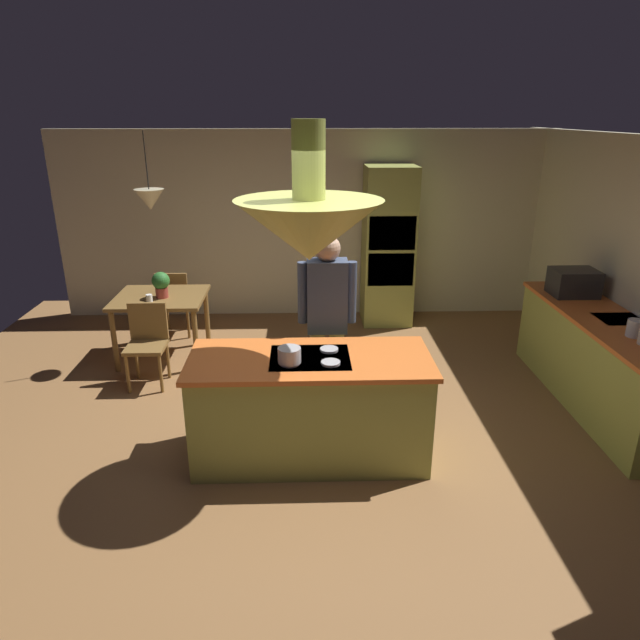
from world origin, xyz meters
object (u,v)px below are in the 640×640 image
kitchen_island (310,407)px  canister_sugar (635,328)px  person_at_island (327,315)px  potted_plant_on_table (161,283)px  microwave_on_counter (574,282)px  cup_on_table (149,298)px  cooking_pot_on_cooktop (289,355)px  chair_facing_island (147,339)px  chair_by_back_wall (174,299)px  dining_table (161,304)px  oven_tower (388,247)px

kitchen_island → canister_sugar: (2.84, 0.36, 0.52)m
person_at_island → potted_plant_on_table: size_ratio=5.83×
canister_sugar → microwave_on_counter: (0.00, 1.19, 0.06)m
cup_on_table → cooking_pot_on_cooktop: cooking_pot_on_cooktop is taller
chair_facing_island → cooking_pot_on_cooktop: 2.24m
chair_facing_island → canister_sugar: canister_sugar is taller
cooking_pot_on_cooktop → chair_facing_island: bearing=134.7°
kitchen_island → chair_facing_island: bearing=140.0°
cup_on_table → chair_facing_island: bearing=-82.2°
chair_by_back_wall → kitchen_island: bearing=121.5°
chair_facing_island → microwave_on_counter: microwave_on_counter is taller
dining_table → cooking_pot_on_cooktop: size_ratio=5.66×
oven_tower → microwave_on_counter: size_ratio=4.59×
dining_table → cooking_pot_on_cooktop: 2.73m
canister_sugar → cooking_pot_on_cooktop: (-3.00, -0.49, 0.00)m
dining_table → microwave_on_counter: size_ratio=2.21×
kitchen_island → person_at_island: size_ratio=1.12×
potted_plant_on_table → cup_on_table: potted_plant_on_table is taller
dining_table → cooking_pot_on_cooktop: bearing=-55.4°
oven_tower → person_at_island: (-0.93, -2.55, -0.05)m
kitchen_island → chair_by_back_wall: kitchen_island is taller
person_at_island → potted_plant_on_table: bearing=143.4°
cooking_pot_on_cooktop → canister_sugar: bearing=9.3°
kitchen_island → oven_tower: (1.10, 3.24, 0.60)m
oven_tower → dining_table: (-2.80, -1.14, -0.40)m
dining_table → microwave_on_counter: (4.54, -0.55, 0.39)m
dining_table → chair_facing_island: size_ratio=1.17×
potted_plant_on_table → microwave_on_counter: microwave_on_counter is taller
chair_facing_island → kitchen_island: bearing=-40.0°
oven_tower → potted_plant_on_table: 3.01m
chair_by_back_wall → microwave_on_counter: 4.73m
chair_by_back_wall → canister_sugar: 5.16m
kitchen_island → dining_table: bearing=129.0°
person_at_island → chair_facing_island: bearing=158.5°
dining_table → canister_sugar: canister_sugar is taller
person_at_island → canister_sugar: bearing=-7.1°
dining_table → potted_plant_on_table: size_ratio=3.39×
microwave_on_counter → cup_on_table: bearing=175.9°
cup_on_table → canister_sugar: canister_sugar is taller
oven_tower → kitchen_island: bearing=-108.7°
oven_tower → cooking_pot_on_cooktop: bearing=-110.5°
chair_facing_island → potted_plant_on_table: (0.04, 0.62, 0.42)m
dining_table → microwave_on_counter: bearing=-7.0°
person_at_island → potted_plant_on_table: (-1.83, 1.35, -0.08)m
oven_tower → chair_facing_island: bearing=-147.0°
canister_sugar → cooking_pot_on_cooktop: canister_sugar is taller
chair_facing_island → chair_by_back_wall: (0.00, 1.35, 0.00)m
cup_on_table → cooking_pot_on_cooktop: 2.57m
potted_plant_on_table → cup_on_table: (-0.10, -0.17, -0.12)m
person_at_island → chair_by_back_wall: 2.84m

